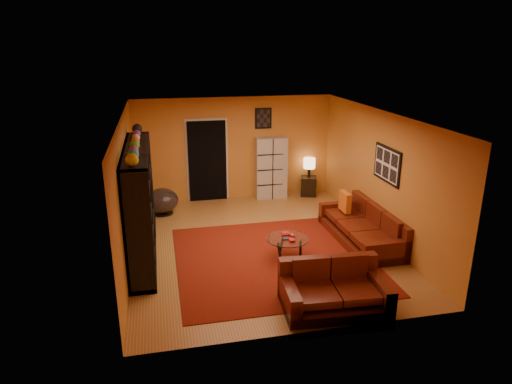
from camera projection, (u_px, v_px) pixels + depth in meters
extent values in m
plane|color=#905F2C|center=(260.00, 244.00, 9.20)|extent=(6.00, 6.00, 0.00)
plane|color=white|center=(260.00, 115.00, 8.38)|extent=(6.00, 6.00, 0.00)
plane|color=#C4782B|center=(234.00, 149.00, 11.57)|extent=(6.00, 0.00, 6.00)
plane|color=#C4782B|center=(310.00, 248.00, 6.01)|extent=(6.00, 0.00, 6.00)
plane|color=#C4782B|center=(126.00, 191.00, 8.29)|extent=(0.00, 6.00, 6.00)
plane|color=#C4782B|center=(380.00, 175.00, 9.29)|extent=(0.00, 6.00, 6.00)
cube|color=#5A130A|center=(273.00, 259.00, 8.57)|extent=(3.60, 3.60, 0.01)
cube|color=black|center=(207.00, 161.00, 11.48)|extent=(0.95, 0.10, 2.04)
cube|color=black|center=(387.00, 164.00, 8.91)|extent=(0.03, 1.00, 0.70)
cube|color=black|center=(263.00, 118.00, 11.47)|extent=(0.42, 0.03, 0.52)
cube|color=black|center=(140.00, 203.00, 8.41)|extent=(0.45, 3.00, 2.10)
imported|color=black|center=(143.00, 207.00, 8.41)|extent=(0.91, 0.12, 0.52)
cube|color=#491309|center=(361.00, 233.00, 9.31)|extent=(0.99, 2.37, 0.32)
cube|color=#491309|center=(380.00, 220.00, 9.31)|extent=(0.21, 2.36, 0.85)
cube|color=#491309|center=(388.00, 249.00, 8.25)|extent=(0.97, 0.19, 0.62)
cube|color=#491309|center=(340.00, 208.00, 10.27)|extent=(0.97, 0.19, 0.62)
cube|color=#491309|center=(375.00, 232.00, 8.59)|extent=(0.75, 0.65, 0.12)
cube|color=#491309|center=(360.00, 220.00, 9.20)|extent=(0.75, 0.65, 0.12)
cube|color=#491309|center=(347.00, 208.00, 9.82)|extent=(0.75, 0.65, 0.12)
cube|color=#491309|center=(334.00, 299.00, 6.95)|extent=(1.64, 1.05, 0.32)
cube|color=#491309|center=(328.00, 271.00, 7.22)|extent=(1.59, 0.28, 0.85)
cube|color=#491309|center=(379.00, 287.00, 7.00)|extent=(0.24, 0.96, 0.62)
cube|color=#491309|center=(290.00, 294.00, 6.80)|extent=(0.24, 0.96, 0.62)
cube|color=#491309|center=(356.00, 281.00, 6.85)|extent=(0.64, 0.76, 0.12)
cube|color=#491309|center=(316.00, 284.00, 6.77)|extent=(0.64, 0.76, 0.12)
cube|color=orange|center=(345.00, 202.00, 9.75)|extent=(0.12, 0.42, 0.42)
cylinder|color=silver|center=(287.00, 239.00, 8.48)|extent=(0.80, 0.80, 0.02)
cylinder|color=black|center=(300.00, 249.00, 8.51)|extent=(0.05, 0.05, 0.38)
cylinder|color=black|center=(282.00, 243.00, 8.76)|extent=(0.05, 0.05, 0.38)
cylinder|color=black|center=(279.00, 253.00, 8.36)|extent=(0.05, 0.05, 0.38)
cube|color=#BCB8AD|center=(271.00, 168.00, 11.73)|extent=(0.81, 0.38, 1.59)
cylinder|color=black|center=(163.00, 213.00, 10.82)|extent=(0.44, 0.44, 0.03)
cylinder|color=black|center=(163.00, 210.00, 10.79)|extent=(0.06, 0.06, 0.15)
ellipsoid|color=#453D3D|center=(162.00, 200.00, 10.72)|extent=(0.76, 0.76, 0.57)
cube|color=black|center=(308.00, 186.00, 12.06)|extent=(0.50, 0.50, 0.50)
cylinder|color=black|center=(309.00, 173.00, 11.94)|extent=(0.08, 0.08, 0.24)
cylinder|color=#F6C087|center=(309.00, 163.00, 11.86)|extent=(0.30, 0.30, 0.26)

